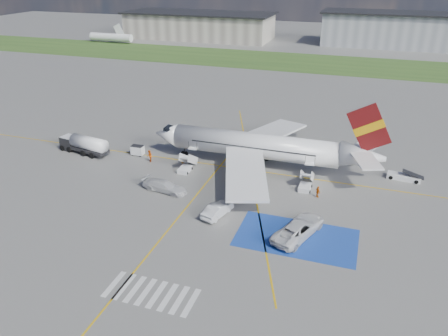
# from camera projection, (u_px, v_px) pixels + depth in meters

# --- Properties ---
(ground) EXTENTS (400.00, 400.00, 0.00)m
(ground) POSITION_uv_depth(u_px,v_px,m) (226.00, 207.00, 57.57)
(ground) COLOR #60605E
(ground) RESTS_ON ground
(grass_strip) EXTENTS (400.00, 30.00, 0.01)m
(grass_strip) POSITION_uv_depth(u_px,v_px,m) (320.00, 63.00, 138.96)
(grass_strip) COLOR #2D4C1E
(grass_strip) RESTS_ON ground
(taxiway_line_main) EXTENTS (120.00, 0.20, 0.01)m
(taxiway_line_main) POSITION_uv_depth(u_px,v_px,m) (251.00, 170.00, 67.85)
(taxiway_line_main) COLOR gold
(taxiway_line_main) RESTS_ON ground
(taxiway_line_cross) EXTENTS (0.20, 60.00, 0.01)m
(taxiway_line_cross) POSITION_uv_depth(u_px,v_px,m) (158.00, 242.00, 50.44)
(taxiway_line_cross) COLOR gold
(taxiway_line_cross) RESTS_ON ground
(taxiway_line_diag) EXTENTS (20.71, 56.45, 0.01)m
(taxiway_line_diag) POSITION_uv_depth(u_px,v_px,m) (251.00, 170.00, 67.85)
(taxiway_line_diag) COLOR gold
(taxiway_line_diag) RESTS_ON ground
(staging_box) EXTENTS (14.00, 8.00, 0.01)m
(staging_box) POSITION_uv_depth(u_px,v_px,m) (296.00, 238.00, 51.26)
(staging_box) COLOR #1A3E9D
(staging_box) RESTS_ON ground
(crosswalk) EXTENTS (9.00, 4.00, 0.01)m
(crosswalk) POSITION_uv_depth(u_px,v_px,m) (151.00, 293.00, 42.66)
(crosswalk) COLOR silver
(crosswalk) RESTS_ON ground
(terminal_west) EXTENTS (60.00, 22.00, 10.00)m
(terminal_west) POSITION_uv_depth(u_px,v_px,m) (199.00, 26.00, 182.63)
(terminal_west) COLOR gray
(terminal_west) RESTS_ON ground
(terminal_centre) EXTENTS (48.00, 18.00, 12.00)m
(terminal_centre) POSITION_uv_depth(u_px,v_px,m) (388.00, 30.00, 164.91)
(terminal_centre) COLOR gray
(terminal_centre) RESTS_ON ground
(airliner) EXTENTS (36.81, 32.95, 11.92)m
(airliner) POSITION_uv_depth(u_px,v_px,m) (264.00, 147.00, 67.68)
(airliner) COLOR silver
(airliner) RESTS_ON ground
(airstairs_fwd) EXTENTS (1.90, 5.20, 3.60)m
(airstairs_fwd) POSITION_uv_depth(u_px,v_px,m) (186.00, 167.00, 67.49)
(airstairs_fwd) COLOR silver
(airstairs_fwd) RESTS_ON ground
(airstairs_aft) EXTENTS (1.90, 5.20, 3.60)m
(airstairs_aft) POSITION_uv_depth(u_px,v_px,m) (305.00, 184.00, 62.17)
(airstairs_aft) COLOR silver
(airstairs_aft) RESTS_ON ground
(fuel_tanker) EXTENTS (9.44, 4.05, 3.13)m
(fuel_tanker) POSITION_uv_depth(u_px,v_px,m) (84.00, 146.00, 73.40)
(fuel_tanker) COLOR black
(fuel_tanker) RESTS_ON ground
(gpu_cart) EXTENTS (2.06, 1.34, 1.70)m
(gpu_cart) POSITION_uv_depth(u_px,v_px,m) (138.00, 151.00, 72.83)
(gpu_cart) COLOR silver
(gpu_cart) RESTS_ON ground
(belt_loader) EXTENTS (5.19, 2.27, 1.52)m
(belt_loader) POSITION_uv_depth(u_px,v_px,m) (404.00, 177.00, 64.77)
(belt_loader) COLOR silver
(belt_loader) RESTS_ON ground
(car_silver_a) EXTENTS (1.70, 3.98, 1.34)m
(car_silver_a) POSITION_uv_depth(u_px,v_px,m) (211.00, 209.00, 55.78)
(car_silver_a) COLOR #B6BABE
(car_silver_a) RESTS_ON ground
(car_silver_b) EXTENTS (3.08, 5.39, 1.68)m
(car_silver_b) POSITION_uv_depth(u_px,v_px,m) (217.00, 210.00, 55.39)
(car_silver_b) COLOR #B4B7BC
(car_silver_b) RESTS_ON ground
(van_white_a) EXTENTS (5.17, 7.22, 2.47)m
(van_white_a) POSITION_uv_depth(u_px,v_px,m) (299.00, 226.00, 51.23)
(van_white_a) COLOR silver
(van_white_a) RESTS_ON ground
(van_white_b) EXTENTS (5.46, 2.93, 2.03)m
(van_white_b) POSITION_uv_depth(u_px,v_px,m) (165.00, 185.00, 61.25)
(van_white_b) COLOR silver
(van_white_b) RESTS_ON ground
(crew_fwd) EXTENTS (0.73, 0.62, 1.69)m
(crew_fwd) POSITION_uv_depth(u_px,v_px,m) (183.00, 160.00, 69.37)
(crew_fwd) COLOR orange
(crew_fwd) RESTS_ON ground
(crew_nose) EXTENTS (1.12, 1.21, 1.98)m
(crew_nose) POSITION_uv_depth(u_px,v_px,m) (150.00, 156.00, 70.29)
(crew_nose) COLOR #E2530B
(crew_nose) RESTS_ON ground
(crew_aft) EXTENTS (0.95, 0.98, 1.65)m
(crew_aft) POSITION_uv_depth(u_px,v_px,m) (318.00, 192.00, 59.74)
(crew_aft) COLOR orange
(crew_aft) RESTS_ON ground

